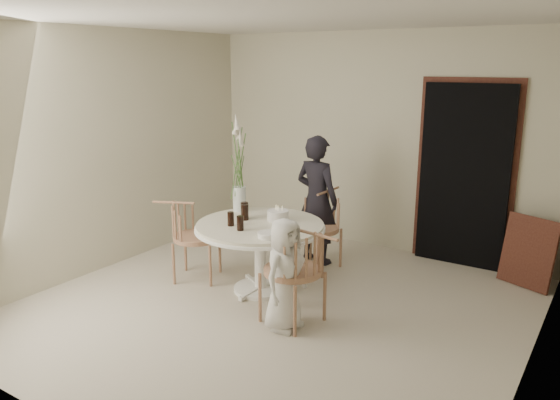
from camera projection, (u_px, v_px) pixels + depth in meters
The scene contains 18 objects.
ground at pixel (275, 307), 5.33m from camera, with size 4.50×4.50×0.00m, color #B8AB9D.
room_shell at pixel (275, 142), 4.93m from camera, with size 4.50×4.50×4.50m.
doorway at pixel (464, 176), 6.24m from camera, with size 1.00×0.10×2.10m, color black.
door_trim at pixel (466, 171), 6.26m from camera, with size 1.12×0.03×2.22m, color #5B2D1F.
table at pixel (260, 234), 5.57m from camera, with size 1.33×1.33×0.73m.
picture_frame at pixel (528, 252), 5.75m from camera, with size 0.57×0.04×0.76m, color #5B2D1F.
chair_far at pixel (322, 218), 6.28m from camera, with size 0.51×0.55×0.89m.
chair_right at pixel (304, 264), 4.81m from camera, with size 0.59×0.56×0.91m.
chair_left at pixel (185, 229), 5.92m from camera, with size 0.64×0.62×0.88m.
girl at pixel (317, 200), 6.37m from camera, with size 0.55×0.36×1.52m, color black.
boy at pixel (285, 274), 4.79m from camera, with size 0.50×0.33×1.02m, color silver.
birthday_cake at pixel (278, 215), 5.64m from camera, with size 0.22×0.22×0.16m.
cola_tumbler_a at pixel (231, 219), 5.45m from camera, with size 0.07×0.07×0.14m, color black.
cola_tumbler_b at pixel (240, 223), 5.30m from camera, with size 0.07×0.07×0.14m, color black.
cola_tumbler_c at pixel (245, 212), 5.65m from camera, with size 0.08×0.08×0.16m, color black.
cola_tumbler_d at pixel (245, 210), 5.71m from camera, with size 0.08×0.08×0.17m, color black.
plate_stack at pixel (268, 235), 5.09m from camera, with size 0.20×0.20×0.05m, color white.
flower_vase at pixel (239, 174), 5.92m from camera, with size 0.14×0.14×1.07m.
Camera 1 is at (2.72, -4.09, 2.33)m, focal length 35.00 mm.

